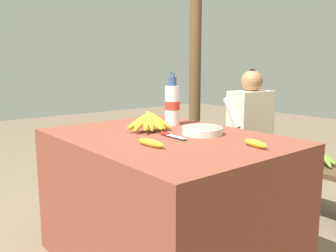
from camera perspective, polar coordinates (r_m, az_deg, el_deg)
name	(u,v)px	position (r m, az deg, el deg)	size (l,w,h in m)	color
market_counter	(165,201)	(1.96, -0.46, -11.96)	(1.26, 0.92, 0.72)	brown
banana_bunch_ripe	(150,121)	(1.96, -2.86, 0.78)	(0.17, 0.27, 0.12)	#4C381E
serving_bowl	(202,130)	(1.89, 5.51, -0.62)	(0.22, 0.22, 0.04)	silver
water_bottle	(172,104)	(2.18, 0.71, 3.54)	(0.09, 0.09, 0.33)	white
loose_banana_front	(151,143)	(1.60, -2.73, -2.73)	(0.17, 0.05, 0.03)	gold
loose_banana_side	(256,143)	(1.64, 13.87, -2.73)	(0.15, 0.06, 0.03)	gold
knife	(170,135)	(1.82, 0.25, -1.46)	(0.19, 0.03, 0.02)	#BCBCC1
wooden_bench	(263,160)	(2.94, 14.96, -5.37)	(1.64, 0.32, 0.40)	#4C3823
seated_vendor	(246,126)	(2.96, 12.39, 0.07)	(0.43, 0.41, 1.06)	#232328
banana_bunch_green	(321,158)	(2.67, 23.40, -4.76)	(0.15, 0.25, 0.13)	#4C381E
support_post_near	(196,34)	(3.68, 4.44, 14.45)	(0.12, 0.12, 2.78)	brown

